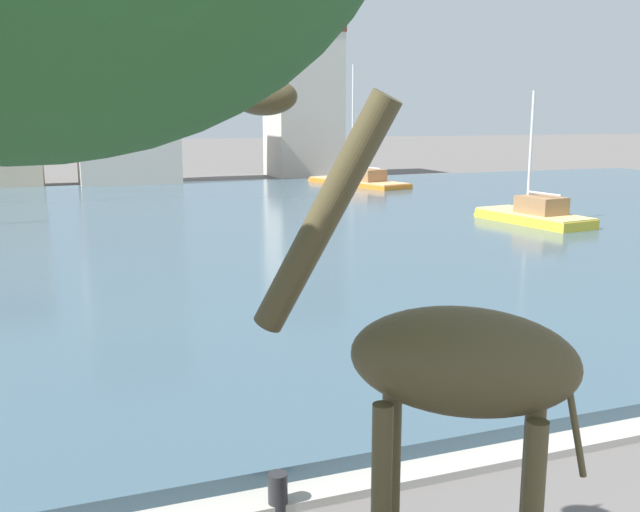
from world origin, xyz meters
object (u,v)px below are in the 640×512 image
(mooring_bollard, at_px, (278,493))
(sailboat_orange, at_px, (353,182))
(sailboat_yellow, at_px, (527,218))
(giraffe_statue, at_px, (443,371))

(mooring_bollard, bearing_deg, sailboat_orange, 65.61)
(sailboat_yellow, bearing_deg, giraffe_statue, -128.31)
(sailboat_yellow, bearing_deg, sailboat_orange, 91.21)
(giraffe_statue, xyz_separation_m, sailboat_yellow, (15.59, 19.74, -2.15))
(giraffe_statue, relative_size, mooring_bollard, 10.42)
(mooring_bollard, bearing_deg, sailboat_yellow, 46.44)
(sailboat_orange, distance_m, mooring_bollard, 38.35)
(sailboat_yellow, relative_size, sailboat_orange, 0.66)
(giraffe_statue, bearing_deg, sailboat_yellow, 51.69)
(sailboat_orange, relative_size, mooring_bollard, 18.46)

